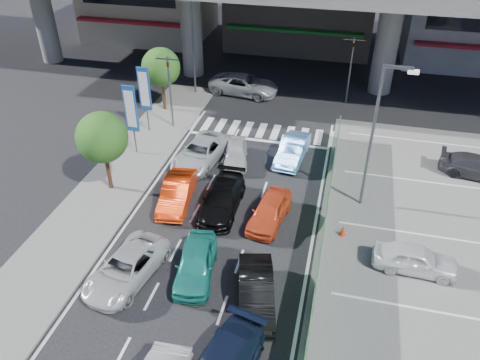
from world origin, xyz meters
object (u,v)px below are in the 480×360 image
(sedan_white_mid_left, at_px, (127,268))
(parked_sedan_dgrey, at_px, (478,167))
(traffic_light_right, at_px, (352,54))
(tree_near, at_px, (102,138))
(signboard_near, at_px, (131,111))
(street_lamp_right, at_px, (377,127))
(wagon_silver_front_left, at_px, (201,152))
(parked_sedan_white, at_px, (415,259))
(sedan_black_mid, at_px, (222,199))
(street_lamp_left, at_px, (195,35))
(traffic_light_left, at_px, (169,75))
(traffic_cone, at_px, (343,230))
(signboard_far, at_px, (145,91))
(taxi_teal_mid, at_px, (196,263))
(taxi_orange_right, at_px, (270,211))
(hatch_black_mid_right, at_px, (256,292))
(taxi_orange_left, at_px, (177,193))
(tree_far, at_px, (161,67))
(sedan_white_front_mid, at_px, (236,153))
(crossing_wagon_silver, at_px, (244,85))
(kei_truck_front_right, at_px, (293,150))

(sedan_white_mid_left, height_order, parked_sedan_dgrey, parked_sedan_dgrey)
(traffic_light_right, height_order, tree_near, traffic_light_right)
(signboard_near, height_order, tree_near, tree_near)
(street_lamp_right, height_order, wagon_silver_front_left, street_lamp_right)
(signboard_near, relative_size, parked_sedan_white, 1.24)
(sedan_black_mid, bearing_deg, street_lamp_left, 111.87)
(traffic_light_left, xyz_separation_m, traffic_cone, (12.41, -8.99, -3.56))
(traffic_light_right, xyz_separation_m, traffic_cone, (0.71, -15.99, -3.56))
(sedan_black_mid, bearing_deg, signboard_far, 134.08)
(taxi_teal_mid, distance_m, taxi_orange_right, 5.21)
(hatch_black_mid_right, height_order, taxi_orange_left, same)
(signboard_near, xyz_separation_m, tree_far, (-0.60, 6.51, 0.32))
(tree_far, distance_m, traffic_cone, 18.37)
(parked_sedan_white, bearing_deg, taxi_orange_left, 81.65)
(signboard_near, height_order, tree_far, tree_far)
(traffic_light_right, distance_m, tree_near, 19.53)
(traffic_light_left, distance_m, sedan_black_mid, 10.70)
(taxi_teal_mid, relative_size, sedan_white_front_mid, 1.13)
(hatch_black_mid_right, height_order, taxi_orange_right, hatch_black_mid_right)
(taxi_orange_right, xyz_separation_m, crossing_wagon_silver, (-5.08, 15.59, 0.11))
(tree_near, bearing_deg, wagon_silver_front_left, 44.30)
(street_lamp_right, relative_size, traffic_cone, 12.85)
(crossing_wagon_silver, distance_m, traffic_cone, 18.19)
(traffic_light_right, distance_m, signboard_far, 15.38)
(taxi_orange_right, bearing_deg, taxi_teal_mid, -110.70)
(sedan_black_mid, distance_m, crossing_wagon_silver, 15.36)
(traffic_light_right, xyz_separation_m, street_lamp_left, (-11.83, -1.00, 0.83))
(hatch_black_mid_right, xyz_separation_m, sedan_black_mid, (-3.17, 6.01, -0.01))
(tree_far, bearing_deg, parked_sedan_dgrey, -10.91)
(signboard_far, bearing_deg, street_lamp_left, 79.69)
(taxi_teal_mid, bearing_deg, kei_truck_front_right, 67.26)
(street_lamp_right, height_order, sedan_black_mid, street_lamp_right)
(street_lamp_left, distance_m, wagon_silver_front_left, 11.30)
(sedan_white_mid_left, distance_m, parked_sedan_white, 13.08)
(traffic_light_left, xyz_separation_m, sedan_white_front_mid, (5.44, -3.37, -3.32))
(hatch_black_mid_right, bearing_deg, taxi_orange_left, 120.03)
(crossing_wagon_silver, bearing_deg, taxi_orange_right, -155.53)
(signboard_near, height_order, hatch_black_mid_right, signboard_near)
(taxi_orange_left, bearing_deg, parked_sedan_white, -17.98)
(street_lamp_right, relative_size, tree_near, 1.67)
(wagon_silver_front_left, bearing_deg, traffic_light_left, 138.84)
(taxi_teal_mid, height_order, taxi_orange_right, taxi_teal_mid)
(street_lamp_right, distance_m, street_lamp_left, 18.06)
(taxi_orange_left, height_order, sedan_black_mid, taxi_orange_left)
(traffic_light_right, bearing_deg, sedan_white_front_mid, -121.11)
(kei_truck_front_right, bearing_deg, taxi_orange_left, -126.19)
(wagon_silver_front_left, bearing_deg, sedan_black_mid, -50.74)
(parked_sedan_dgrey, bearing_deg, street_lamp_right, 133.66)
(tree_near, bearing_deg, signboard_near, 92.87)
(tree_near, xyz_separation_m, wagon_silver_front_left, (4.15, 4.05, -2.70))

